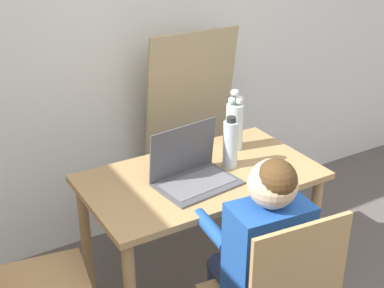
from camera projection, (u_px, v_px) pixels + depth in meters
name	position (u px, v px, depth m)	size (l,w,h in m)	color
wall_back	(112.00, 23.00, 2.78)	(6.40, 0.05, 2.50)	white
dining_table	(201.00, 194.00, 2.49)	(1.08, 0.61, 0.70)	tan
chair_spare	(19.00, 286.00, 2.10)	(0.46, 0.46, 0.91)	tan
person_seated	(260.00, 248.00, 2.01)	(0.34, 0.45, 1.06)	#1E4C9E
laptop	(192.00, 170.00, 2.36)	(0.38, 0.28, 0.25)	#4C4C51
flower_vase	(235.00, 123.00, 2.64)	(0.09, 0.09, 0.32)	silver
water_bottle	(230.00, 143.00, 2.47)	(0.07, 0.07, 0.25)	silver
cardboard_panel	(188.00, 131.00, 3.12)	(0.54, 0.18, 1.21)	tan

